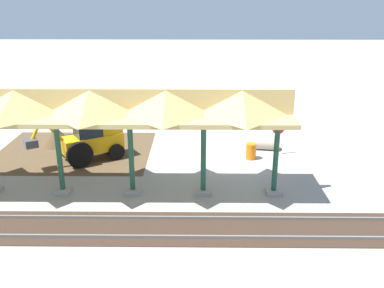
# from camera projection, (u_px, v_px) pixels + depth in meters

# --- Properties ---
(ground_plane) EXTENTS (120.00, 120.00, 0.00)m
(ground_plane) POSITION_uv_depth(u_px,v_px,m) (231.00, 154.00, 24.40)
(ground_plane) COLOR #9E998E
(dirt_work_zone) EXTENTS (8.80, 7.00, 0.01)m
(dirt_work_zone) POSITION_uv_depth(u_px,v_px,m) (75.00, 151.00, 24.86)
(dirt_work_zone) COLOR brown
(dirt_work_zone) RESTS_ON ground
(platform_canopy) EXTENTS (20.66, 3.20, 4.90)m
(platform_canopy) POSITION_uv_depth(u_px,v_px,m) (54.00, 105.00, 18.41)
(platform_canopy) COLOR #9E998E
(platform_canopy) RESTS_ON ground
(rail_tracks) EXTENTS (60.00, 2.58, 0.15)m
(rail_tracks) POSITION_uv_depth(u_px,v_px,m) (246.00, 229.00, 16.77)
(rail_tracks) COLOR slate
(rail_tracks) RESTS_ON ground
(stop_sign) EXTENTS (0.75, 0.18, 1.99)m
(stop_sign) POSITION_uv_depth(u_px,v_px,m) (278.00, 131.00, 23.89)
(stop_sign) COLOR gray
(stop_sign) RESTS_ON ground
(backhoe) EXTENTS (4.89, 3.68, 2.82)m
(backhoe) POSITION_uv_depth(u_px,v_px,m) (90.00, 138.00, 23.20)
(backhoe) COLOR orange
(backhoe) RESTS_ON ground
(dirt_mound) EXTENTS (3.93, 3.93, 2.23)m
(dirt_mound) POSITION_uv_depth(u_px,v_px,m) (57.00, 144.00, 26.02)
(dirt_mound) COLOR brown
(dirt_mound) RESTS_ON ground
(concrete_pipe) EXTENTS (1.69, 0.96, 0.73)m
(concrete_pipe) POSITION_uv_depth(u_px,v_px,m) (263.00, 143.00, 25.09)
(concrete_pipe) COLOR #9E9384
(concrete_pipe) RESTS_ON ground
(traffic_barrel) EXTENTS (0.56, 0.56, 0.90)m
(traffic_barrel) POSITION_uv_depth(u_px,v_px,m) (251.00, 151.00, 23.63)
(traffic_barrel) COLOR orange
(traffic_barrel) RESTS_ON ground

